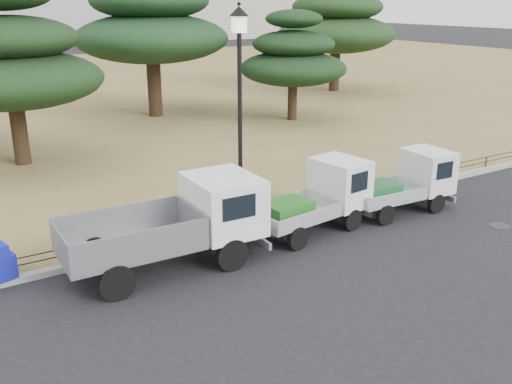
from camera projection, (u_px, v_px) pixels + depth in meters
ground at (297, 262)px, 14.52m from camera, size 220.00×220.00×0.00m
lawn at (36, 95)px, 39.09m from camera, size 120.00×56.00×0.15m
curb at (245, 226)px, 16.58m from camera, size 120.00×0.25×0.16m
truck_large at (176, 222)px, 13.91m from camera, size 4.94×2.09×2.13m
truck_kei_front at (318, 198)px, 16.29m from camera, size 3.81×1.99×1.93m
truck_kei_rear at (406, 182)px, 17.79m from camera, size 3.56×1.67×1.83m
street_lamp at (240, 81)px, 15.51m from camera, size 0.54×0.54×6.03m
pipe_fence at (242, 213)px, 16.59m from camera, size 38.00×0.04×0.40m
manhole at (500, 226)px, 16.80m from camera, size 0.60×0.60×0.01m
pine_center_left at (10, 61)px, 21.32m from camera, size 6.80×6.80×6.92m
pine_center_right at (151, 21)px, 30.26m from camera, size 8.22×8.22×8.73m
pine_east_near at (293, 57)px, 29.79m from camera, size 5.64×5.64×5.70m
pine_east_far at (337, 22)px, 38.98m from camera, size 8.10×8.10×8.14m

